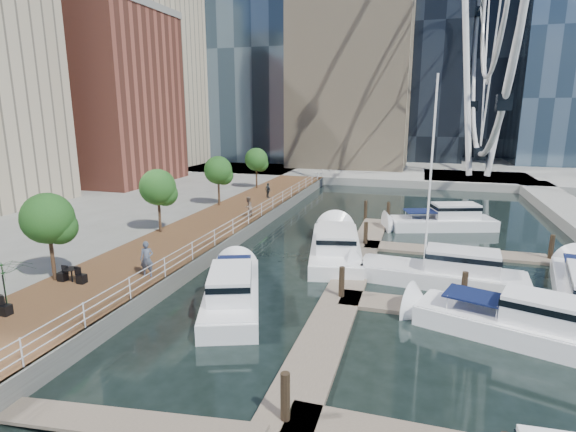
{
  "coord_description": "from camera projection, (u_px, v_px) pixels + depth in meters",
  "views": [
    {
      "loc": [
        6.57,
        -13.66,
        9.55
      ],
      "look_at": [
        -1.48,
        13.31,
        3.0
      ],
      "focal_mm": 28.0,
      "sensor_mm": 36.0,
      "label": 1
    }
  ],
  "objects": [
    {
      "name": "railing",
      "position": [
        233.0,
        227.0,
        32.09
      ],
      "size": [
        0.1,
        60.0,
        1.05
      ],
      "primitive_type": null,
      "color": "white",
      "rests_on": "boardwalk"
    },
    {
      "name": "yacht_foreground",
      "position": [
        518.0,
        339.0,
        19.31
      ],
      "size": [
        9.69,
        5.24,
        2.15
      ],
      "primitive_type": null,
      "rotation": [
        0.0,
        0.0,
        1.26
      ],
      "color": "white",
      "rests_on": "ground"
    },
    {
      "name": "floating_docks",
      "position": [
        441.0,
        287.0,
        23.73
      ],
      "size": [
        16.0,
        34.0,
        2.6
      ],
      "color": "#6D6051",
      "rests_on": "ground"
    },
    {
      "name": "ground",
      "position": [
        224.0,
        374.0,
        16.74
      ],
      "size": [
        520.0,
        520.0,
        0.0
      ],
      "primitive_type": "plane",
      "color": "black",
      "rests_on": "ground"
    },
    {
      "name": "pier",
      "position": [
        477.0,
        180.0,
        61.26
      ],
      "size": [
        14.0,
        12.0,
        1.0
      ],
      "primitive_type": "cube",
      "color": "gray",
      "rests_on": "ground"
    },
    {
      "name": "boardwalk",
      "position": [
        197.0,
        237.0,
        33.13
      ],
      "size": [
        6.0,
        60.0,
        1.0
      ],
      "primitive_type": "cube",
      "color": "brown",
      "rests_on": "ground"
    },
    {
      "name": "street_trees",
      "position": [
        158.0,
        187.0,
        32.01
      ],
      "size": [
        2.6,
        42.6,
        4.6
      ],
      "color": "#3F2B1C",
      "rests_on": "ground"
    },
    {
      "name": "land_far",
      "position": [
        395.0,
        149.0,
        111.82
      ],
      "size": [
        200.0,
        114.0,
        1.0
      ],
      "primitive_type": "cube",
      "color": "gray",
      "rests_on": "ground"
    },
    {
      "name": "pedestrian_near",
      "position": [
        147.0,
        259.0,
        23.71
      ],
      "size": [
        0.83,
        0.71,
        1.92
      ],
      "primitive_type": "imported",
      "rotation": [
        0.0,
        0.0,
        0.43
      ],
      "color": "#4F5769",
      "rests_on": "boardwalk"
    },
    {
      "name": "midrise_condos",
      "position": [
        38.0,
        75.0,
        48.08
      ],
      "size": [
        19.0,
        67.0,
        28.0
      ],
      "color": "#BCAD8E",
      "rests_on": "ground"
    },
    {
      "name": "pedestrian_far",
      "position": [
        268.0,
        190.0,
        45.55
      ],
      "size": [
        0.94,
        0.83,
        1.53
      ],
      "primitive_type": "imported",
      "rotation": [
        0.0,
        0.0,
        2.51
      ],
      "color": "#31373D",
      "rests_on": "boardwalk"
    },
    {
      "name": "pedestrian_mid",
      "position": [
        248.0,
        207.0,
        37.28
      ],
      "size": [
        0.73,
        0.89,
        1.71
      ],
      "primitive_type": "imported",
      "rotation": [
        0.0,
        0.0,
        -1.67
      ],
      "color": "#7C6656",
      "rests_on": "boardwalk"
    },
    {
      "name": "moored_yachts",
      "position": [
        428.0,
        286.0,
        25.25
      ],
      "size": [
        22.78,
        33.11,
        11.5
      ],
      "color": "silver",
      "rests_on": "ground"
    },
    {
      "name": "seawall",
      "position": [
        235.0,
        241.0,
        32.3
      ],
      "size": [
        0.25,
        60.0,
        1.0
      ],
      "primitive_type": "cube",
      "color": "#595954",
      "rests_on": "ground"
    }
  ]
}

